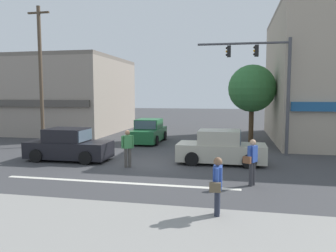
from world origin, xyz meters
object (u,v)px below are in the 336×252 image
object	(u,v)px
utility_pole_near_left	(41,75)
sedan_crossing_leftbound	(149,132)
utility_pole_far_right	(288,84)
pedestrian_far_side	(252,159)
street_tree	(252,89)
traffic_light_mast	(270,77)
sedan_waiting_far	(69,146)
pedestrian_mid_crossing	(128,146)
sedan_crossing_rightbound	(221,149)
pedestrian_foreground_with_bag	(217,185)

from	to	relation	value
utility_pole_near_left	sedan_crossing_leftbound	size ratio (longest dim) A/B	2.08
utility_pole_near_left	utility_pole_far_right	xyz separation A→B (m)	(15.33, 6.05, -0.43)
pedestrian_far_side	street_tree	bearing A→B (deg)	87.71
traffic_light_mast	sedan_waiting_far	world-z (taller)	traffic_light_mast
pedestrian_mid_crossing	pedestrian_far_side	world-z (taller)	same
utility_pole_near_left	sedan_waiting_far	xyz separation A→B (m)	(3.73, -3.63, -3.73)
sedan_crossing_leftbound	pedestrian_mid_crossing	distance (m)	7.70
utility_pole_near_left	pedestrian_far_side	distance (m)	14.44
street_tree	utility_pole_far_right	size ratio (longest dim) A/B	0.68
street_tree	pedestrian_far_side	xyz separation A→B (m)	(-0.43, -10.71, -2.68)
sedan_crossing_rightbound	sedan_waiting_far	bearing A→B (deg)	-174.32
pedestrian_foreground_with_bag	street_tree	bearing A→B (deg)	84.21
utility_pole_far_right	traffic_light_mast	world-z (taller)	utility_pole_far_right
traffic_light_mast	sedan_crossing_rightbound	bearing A→B (deg)	-130.45
pedestrian_mid_crossing	street_tree	bearing A→B (deg)	56.90
traffic_light_mast	pedestrian_foreground_with_bag	size ratio (longest dim) A/B	3.71
utility_pole_near_left	pedestrian_mid_crossing	world-z (taller)	utility_pole_near_left
pedestrian_mid_crossing	pedestrian_foreground_with_bag	bearing A→B (deg)	-52.26
sedan_crossing_leftbound	pedestrian_foreground_with_bag	size ratio (longest dim) A/B	2.46
utility_pole_near_left	pedestrian_mid_crossing	xyz separation A→B (m)	(7.11, -4.58, -3.49)
pedestrian_foreground_with_bag	pedestrian_mid_crossing	xyz separation A→B (m)	(-4.27, 5.51, -0.00)
pedestrian_mid_crossing	utility_pole_near_left	bearing A→B (deg)	147.26
utility_pole_far_right	sedan_crossing_rightbound	world-z (taller)	utility_pole_far_right
traffic_light_mast	sedan_crossing_rightbound	xyz separation A→B (m)	(-2.38, -2.79, -3.46)
pedestrian_foreground_with_bag	pedestrian_far_side	distance (m)	3.72
street_tree	pedestrian_foreground_with_bag	size ratio (longest dim) A/B	3.12
sedan_crossing_leftbound	sedan_waiting_far	world-z (taller)	same
utility_pole_near_left	traffic_light_mast	xyz separation A→B (m)	(13.53, -0.10, -0.26)
utility_pole_near_left	sedan_crossing_rightbound	size ratio (longest dim) A/B	2.08
sedan_waiting_far	sedan_crossing_rightbound	bearing A→B (deg)	5.68
street_tree	pedestrian_far_side	world-z (taller)	street_tree
pedestrian_foreground_with_bag	sedan_crossing_rightbound	bearing A→B (deg)	91.88
utility_pole_far_right	sedan_waiting_far	xyz separation A→B (m)	(-11.60, -9.68, -3.30)
sedan_waiting_far	pedestrian_far_side	size ratio (longest dim) A/B	2.46
street_tree	sedan_waiting_far	bearing A→B (deg)	-139.30
utility_pole_far_right	pedestrian_mid_crossing	world-z (taller)	utility_pole_far_right
sedan_crossing_leftbound	pedestrian_foreground_with_bag	distance (m)	14.18
traffic_light_mast	pedestrian_mid_crossing	distance (m)	8.46
sedan_crossing_rightbound	sedan_waiting_far	world-z (taller)	same
sedan_crossing_rightbound	pedestrian_foreground_with_bag	bearing A→B (deg)	-88.12
sedan_crossing_leftbound	sedan_waiting_far	size ratio (longest dim) A/B	1.00
sedan_crossing_rightbound	sedan_crossing_leftbound	bearing A→B (deg)	130.77
sedan_waiting_far	pedestrian_mid_crossing	bearing A→B (deg)	-15.63
utility_pole_near_left	utility_pole_far_right	bearing A→B (deg)	21.53
street_tree	pedestrian_foreground_with_bag	xyz separation A→B (m)	(-1.45, -14.28, -2.68)
sedan_crossing_rightbound	pedestrian_foreground_with_bag	distance (m)	7.20
traffic_light_mast	pedestrian_foreground_with_bag	distance (m)	10.71
utility_pole_near_left	pedestrian_mid_crossing	size ratio (longest dim) A/B	5.13
sedan_crossing_rightbound	street_tree	bearing A→B (deg)	76.62
sedan_waiting_far	street_tree	bearing A→B (deg)	40.70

